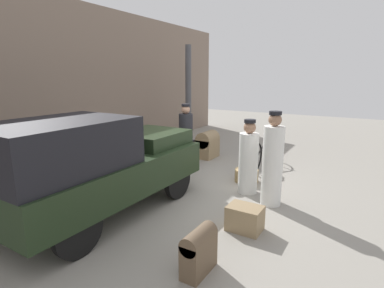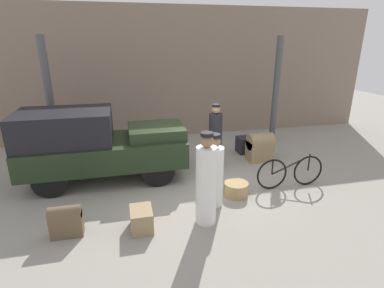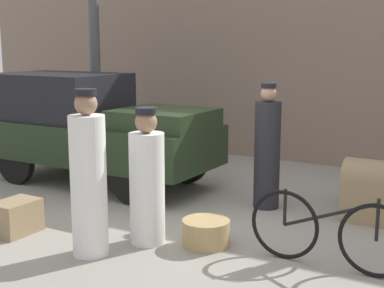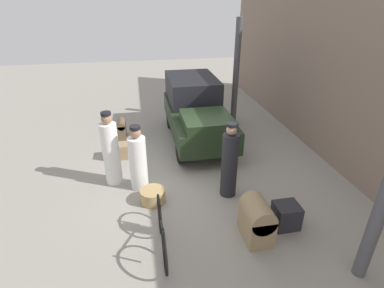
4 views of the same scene
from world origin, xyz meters
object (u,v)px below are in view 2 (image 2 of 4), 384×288
conductor_in_dark_uniform (214,174)px  trunk_wicker_pale (66,220)px  bicycle (290,172)px  porter_carrying_trunk (206,183)px  trunk_barrel_dark (260,146)px  truck (96,143)px  wicker_basket (236,189)px  porter_standing_middle (215,138)px  suitcase_small_leather (142,219)px  suitcase_tan_flat (244,145)px

conductor_in_dark_uniform → trunk_wicker_pale: bearing=-170.7°
bicycle → porter_carrying_trunk: (-2.36, -0.96, 0.45)m
bicycle → trunk_barrel_dark: (0.05, 1.76, 0.03)m
porter_carrying_trunk → trunk_wicker_pale: bearing=177.0°
truck → bicycle: truck is taller
wicker_basket → conductor_in_dark_uniform: size_ratio=0.35×
porter_carrying_trunk → trunk_wicker_pale: size_ratio=3.05×
conductor_in_dark_uniform → trunk_wicker_pale: 2.96m
truck → porter_standing_middle: size_ratio=2.21×
wicker_basket → trunk_wicker_pale: bearing=-168.2°
conductor_in_dark_uniform → suitcase_small_leather: size_ratio=2.91×
truck → suitcase_tan_flat: bearing=12.5°
truck → suitcase_tan_flat: truck is taller
bicycle → porter_standing_middle: porter_standing_middle is taller
truck → wicker_basket: size_ratio=7.09×
wicker_basket → conductor_in_dark_uniform: 0.89m
truck → trunk_barrel_dark: size_ratio=4.75×
bicycle → porter_standing_middle: 2.18m
suitcase_small_leather → truck: bearing=110.4°
suitcase_tan_flat → trunk_barrel_dark: bearing=-74.9°
trunk_wicker_pale → suitcase_small_leather: trunk_wicker_pale is taller
truck → bicycle: bearing=-18.4°
suitcase_small_leather → suitcase_tan_flat: bearing=44.3°
truck → conductor_in_dark_uniform: (2.47, -1.84, -0.26)m
suitcase_small_leather → conductor_in_dark_uniform: bearing=19.8°
porter_standing_middle → trunk_barrel_dark: (1.42, 0.12, -0.39)m
truck → porter_carrying_trunk: porter_carrying_trunk is taller
trunk_barrel_dark → suitcase_tan_flat: trunk_barrel_dark is taller
porter_standing_middle → conductor_in_dark_uniform: 2.10m
bicycle → trunk_barrel_dark: bearing=88.2°
porter_standing_middle → wicker_basket: bearing=-90.7°
trunk_wicker_pale → trunk_barrel_dark: bearing=27.4°
suitcase_small_leather → porter_standing_middle: bearing=48.9°
wicker_basket → truck: bearing=153.0°
bicycle → porter_standing_middle: (-1.37, 1.64, 0.42)m
trunk_barrel_dark → trunk_wicker_pale: (-4.98, -2.58, -0.10)m
trunk_wicker_pale → truck: bearing=79.4°
porter_standing_middle → truck: bearing=-177.3°
porter_standing_middle → trunk_wicker_pale: (-3.55, -2.46, -0.49)m
porter_carrying_trunk → porter_standing_middle: bearing=69.1°
truck → porter_carrying_trunk: size_ratio=2.14×
truck → trunk_barrel_dark: (4.54, 0.26, -0.56)m
porter_carrying_trunk → conductor_in_dark_uniform: size_ratio=1.15×
truck → trunk_wicker_pale: truck is taller
wicker_basket → conductor_in_dark_uniform: conductor_in_dark_uniform is taller
trunk_wicker_pale → suitcase_small_leather: (1.33, -0.09, -0.11)m
porter_standing_middle → suitcase_small_leather: porter_standing_middle is taller
bicycle → porter_standing_middle: size_ratio=0.97×
truck → porter_carrying_trunk: (2.13, -2.46, -0.14)m
bicycle → porter_carrying_trunk: size_ratio=0.94×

